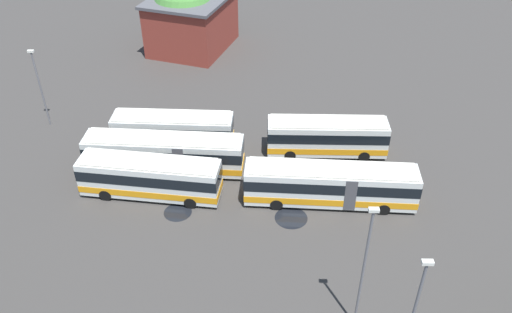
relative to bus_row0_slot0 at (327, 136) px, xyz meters
The scene contains 13 objects.
ground_plane 7.97m from the bus_row0_slot0, 23.41° to the left, with size 91.54×91.54×0.00m, color #383533.
bus_row0_slot0 is the anchor object (origin of this frame).
bus_row0_slot2 6.83m from the bus_row0_slot0, 87.23° to the left, with size 13.54×3.27×3.36m.
bus_row1_slot0 13.80m from the bus_row0_slot0, ahead, with size 10.86×2.92×3.36m.
bus_row1_slot1 14.26m from the bus_row0_slot0, 11.25° to the left, with size 13.54×3.28×3.36m.
bus_row1_slot2 15.87m from the bus_row0_slot0, 22.54° to the left, with size 11.50×3.91×3.36m.
depot_building 27.15m from the bus_row0_slot0, 57.64° to the right, with size 11.71×12.91×6.49m.
lamp_post_mid_lot 27.03m from the bus_row0_slot0, ahead, with size 0.56×0.28×7.85m.
lamp_post_by_building 18.68m from the bus_row0_slot0, 90.22° to the left, with size 0.56×0.28×9.52m.
tree_north_edge 27.14m from the bus_row0_slot0, 55.33° to the right, with size 7.06×7.06×8.85m.
puddle_centre_drain 14.91m from the bus_row0_slot0, 33.83° to the left, with size 2.20×2.20×0.01m, color black.
puddle_front_lane 6.73m from the bus_row0_slot0, 13.80° to the left, with size 1.82×1.82×0.01m, color black.
puddle_near_shelter 9.58m from the bus_row0_slot0, 68.47° to the left, with size 2.55×2.55×0.01m, color black.
Camera 1 is at (-1.41, 35.65, 27.44)m, focal length 36.71 mm.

